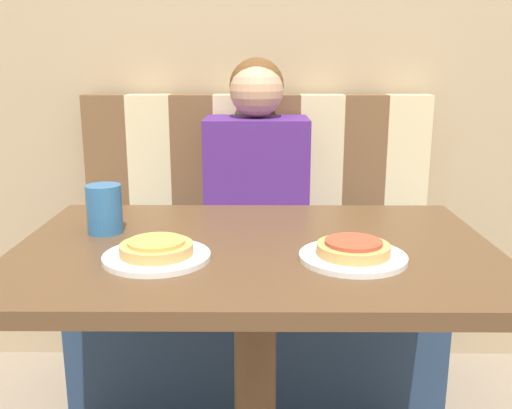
# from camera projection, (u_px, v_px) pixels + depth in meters

# --- Properties ---
(wall_back) EXTENTS (7.00, 0.05, 2.60)m
(wall_back) POSITION_uv_depth(u_px,v_px,m) (257.00, 26.00, 2.07)
(wall_back) COLOR tan
(wall_back) RESTS_ON ground_plane
(booth_seat) EXTENTS (1.24, 0.46, 0.49)m
(booth_seat) POSITION_uv_depth(u_px,v_px,m) (257.00, 327.00, 2.05)
(booth_seat) COLOR navy
(booth_seat) RESTS_ON ground_plane
(booth_backrest) EXTENTS (1.24, 0.09, 0.57)m
(booth_backrest) POSITION_uv_depth(u_px,v_px,m) (257.00, 173.00, 2.10)
(booth_backrest) COLOR brown
(booth_backrest) RESTS_ON booth_seat
(dining_table) EXTENTS (1.07, 0.72, 0.78)m
(dining_table) POSITION_uv_depth(u_px,v_px,m) (255.00, 286.00, 1.30)
(dining_table) COLOR brown
(dining_table) RESTS_ON ground_plane
(person) EXTENTS (0.34, 0.24, 0.70)m
(person) POSITION_uv_depth(u_px,v_px,m) (257.00, 171.00, 1.92)
(person) COLOR #4C237A
(person) RESTS_ON booth_seat
(plate_left) EXTENTS (0.22, 0.22, 0.01)m
(plate_left) POSITION_uv_depth(u_px,v_px,m) (157.00, 257.00, 1.18)
(plate_left) COLOR white
(plate_left) RESTS_ON dining_table
(plate_right) EXTENTS (0.22, 0.22, 0.01)m
(plate_right) POSITION_uv_depth(u_px,v_px,m) (353.00, 257.00, 1.18)
(plate_right) COLOR white
(plate_right) RESTS_ON dining_table
(pizza_left) EXTENTS (0.15, 0.15, 0.03)m
(pizza_left) POSITION_uv_depth(u_px,v_px,m) (156.00, 248.00, 1.17)
(pizza_left) COLOR tan
(pizza_left) RESTS_ON plate_left
(pizza_right) EXTENTS (0.15, 0.15, 0.03)m
(pizza_right) POSITION_uv_depth(u_px,v_px,m) (353.00, 248.00, 1.17)
(pizza_right) COLOR tan
(pizza_right) RESTS_ON plate_right
(drinking_cup) EXTENTS (0.08, 0.08, 0.12)m
(drinking_cup) POSITION_uv_depth(u_px,v_px,m) (104.00, 209.00, 1.35)
(drinking_cup) COLOR #2D669E
(drinking_cup) RESTS_ON dining_table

